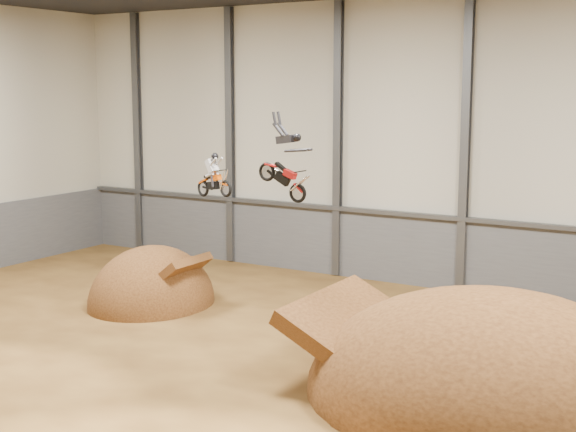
# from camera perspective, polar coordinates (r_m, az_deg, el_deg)

# --- Properties ---
(floor) EXTENTS (40.00, 40.00, 0.00)m
(floor) POSITION_cam_1_polar(r_m,az_deg,el_deg) (28.11, -4.62, -11.03)
(floor) COLOR #4D3114
(floor) RESTS_ON ground
(back_wall) EXTENTS (40.00, 0.10, 14.00)m
(back_wall) POSITION_cam_1_polar(r_m,az_deg,el_deg) (39.64, 8.00, 5.17)
(back_wall) COLOR beige
(back_wall) RESTS_ON ground
(lower_band_back) EXTENTS (39.80, 0.18, 3.50)m
(lower_band_back) POSITION_cam_1_polar(r_m,az_deg,el_deg) (40.25, 7.78, -2.31)
(lower_band_back) COLOR #57595F
(lower_band_back) RESTS_ON ground
(steel_rail) EXTENTS (39.80, 0.35, 0.20)m
(steel_rail) POSITION_cam_1_polar(r_m,az_deg,el_deg) (39.80, 7.75, 0.19)
(steel_rail) COLOR #47494F
(steel_rail) RESTS_ON lower_band_back
(steel_column_0) EXTENTS (0.40, 0.36, 13.90)m
(steel_column_0) POSITION_cam_1_polar(r_m,az_deg,el_deg) (48.47, -10.64, 5.81)
(steel_column_0) COLOR #47494F
(steel_column_0) RESTS_ON ground
(steel_column_1) EXTENTS (0.40, 0.36, 13.90)m
(steel_column_1) POSITION_cam_1_polar(r_m,az_deg,el_deg) (44.34, -4.14, 5.64)
(steel_column_1) COLOR #47494F
(steel_column_1) RESTS_ON ground
(steel_column_2) EXTENTS (0.40, 0.36, 13.90)m
(steel_column_2) POSITION_cam_1_polar(r_m,az_deg,el_deg) (40.88, 3.57, 5.36)
(steel_column_2) COLOR #47494F
(steel_column_2) RESTS_ON ground
(steel_column_3) EXTENTS (0.40, 0.36, 13.90)m
(steel_column_3) POSITION_cam_1_polar(r_m,az_deg,el_deg) (38.28, 12.49, 4.90)
(steel_column_3) COLOR #47494F
(steel_column_3) RESTS_ON ground
(takeoff_ramp) EXTENTS (5.33, 6.15, 5.33)m
(takeoff_ramp) POSITION_cam_1_polar(r_m,az_deg,el_deg) (36.93, -9.64, -6.19)
(takeoff_ramp) COLOR #422410
(takeoff_ramp) RESTS_ON ground
(landing_ramp) EXTENTS (11.95, 10.57, 6.89)m
(landing_ramp) POSITION_cam_1_polar(r_m,az_deg,el_deg) (26.53, 14.27, -12.55)
(landing_ramp) COLOR #422410
(landing_ramp) RESTS_ON ground
(fmx_rider_a) EXTENTS (2.44, 1.40, 2.11)m
(fmx_rider_a) POSITION_cam_1_polar(r_m,az_deg,el_deg) (32.73, -5.24, 3.06)
(fmx_rider_a) COLOR #CB4804
(fmx_rider_b) EXTENTS (3.62, 0.98, 3.41)m
(fmx_rider_b) POSITION_cam_1_polar(r_m,az_deg,el_deg) (27.77, -0.67, 4.28)
(fmx_rider_b) COLOR #B31515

